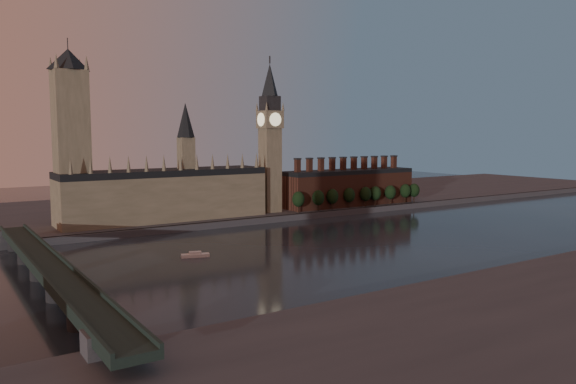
% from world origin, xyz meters
% --- Properties ---
extents(ground, '(900.00, 900.00, 0.00)m').
position_xyz_m(ground, '(0.00, 0.00, 0.00)').
color(ground, black).
rests_on(ground, ground).
extents(north_bank, '(900.00, 182.00, 4.00)m').
position_xyz_m(north_bank, '(0.00, 178.04, 2.00)').
color(north_bank, '#434347').
rests_on(north_bank, ground).
extents(palace_of_westminster, '(130.00, 30.30, 74.00)m').
position_xyz_m(palace_of_westminster, '(-64.41, 114.91, 21.63)').
color(palace_of_westminster, gray).
rests_on(palace_of_westminster, north_bank).
extents(victoria_tower, '(24.00, 24.00, 108.00)m').
position_xyz_m(victoria_tower, '(-120.00, 115.00, 59.09)').
color(victoria_tower, gray).
rests_on(victoria_tower, north_bank).
extents(big_ben, '(15.00, 15.00, 107.00)m').
position_xyz_m(big_ben, '(10.00, 110.00, 56.83)').
color(big_ben, gray).
rests_on(big_ben, north_bank).
extents(chimney_block, '(110.00, 25.00, 37.00)m').
position_xyz_m(chimney_block, '(80.00, 110.00, 17.82)').
color(chimney_block, brown).
rests_on(chimney_block, north_bank).
extents(embankment_tree_0, '(8.60, 8.60, 14.88)m').
position_xyz_m(embankment_tree_0, '(23.37, 94.67, 13.47)').
color(embankment_tree_0, black).
rests_on(embankment_tree_0, north_bank).
extents(embankment_tree_1, '(8.60, 8.60, 14.88)m').
position_xyz_m(embankment_tree_1, '(40.02, 94.25, 13.47)').
color(embankment_tree_1, black).
rests_on(embankment_tree_1, north_bank).
extents(embankment_tree_2, '(8.60, 8.60, 14.88)m').
position_xyz_m(embankment_tree_2, '(53.34, 95.22, 13.47)').
color(embankment_tree_2, black).
rests_on(embankment_tree_2, north_bank).
extents(embankment_tree_3, '(8.60, 8.60, 14.88)m').
position_xyz_m(embankment_tree_3, '(69.03, 95.41, 13.47)').
color(embankment_tree_3, black).
rests_on(embankment_tree_3, north_bank).
extents(embankment_tree_4, '(8.60, 8.60, 14.88)m').
position_xyz_m(embankment_tree_4, '(84.00, 94.41, 13.47)').
color(embankment_tree_4, black).
rests_on(embankment_tree_4, north_bank).
extents(embankment_tree_5, '(8.60, 8.60, 14.88)m').
position_xyz_m(embankment_tree_5, '(93.70, 94.37, 13.47)').
color(embankment_tree_5, black).
rests_on(embankment_tree_5, north_bank).
extents(embankment_tree_6, '(8.60, 8.60, 14.88)m').
position_xyz_m(embankment_tree_6, '(108.40, 93.78, 13.47)').
color(embankment_tree_6, black).
rests_on(embankment_tree_6, north_bank).
extents(embankment_tree_7, '(8.60, 8.60, 14.88)m').
position_xyz_m(embankment_tree_7, '(125.91, 95.28, 13.47)').
color(embankment_tree_7, black).
rests_on(embankment_tree_7, north_bank).
extents(embankment_tree_8, '(8.60, 8.60, 14.88)m').
position_xyz_m(embankment_tree_8, '(134.74, 94.38, 13.47)').
color(embankment_tree_8, black).
rests_on(embankment_tree_8, north_bank).
extents(westminster_bridge, '(14.00, 200.00, 11.55)m').
position_xyz_m(westminster_bridge, '(-155.00, -2.70, 7.44)').
color(westminster_bridge, black).
rests_on(westminster_bridge, ground).
extents(river_boat, '(13.76, 7.67, 2.65)m').
position_xyz_m(river_boat, '(-85.93, 21.15, 1.01)').
color(river_boat, silver).
rests_on(river_boat, ground).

